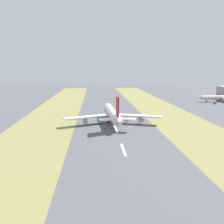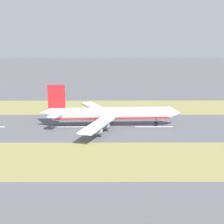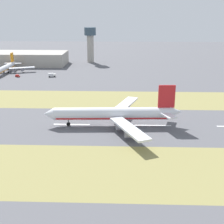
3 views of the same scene
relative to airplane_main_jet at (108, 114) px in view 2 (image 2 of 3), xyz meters
name	(u,v)px [view 2 (image 2 of 3)]	position (x,y,z in m)	size (l,w,h in m)	color
ground_plane	(117,127)	(0.88, 4.41, -6.02)	(800.00, 800.00, 0.00)	#56565B
grass_median_west	(116,107)	(-44.12, 4.41, -6.02)	(40.00, 600.00, 0.01)	olive
grass_median_east	(120,159)	(45.88, 4.41, -6.02)	(40.00, 600.00, 0.01)	olive
centreline_dash_mid	(70,127)	(0.88, -18.10, -6.01)	(1.20, 18.00, 0.01)	silver
centreline_dash_far	(154,127)	(0.88, 21.90, -6.01)	(1.20, 18.00, 0.01)	silver
airplane_main_jet	(108,114)	(0.00, 0.00, 0.00)	(64.05, 67.19, 20.20)	silver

